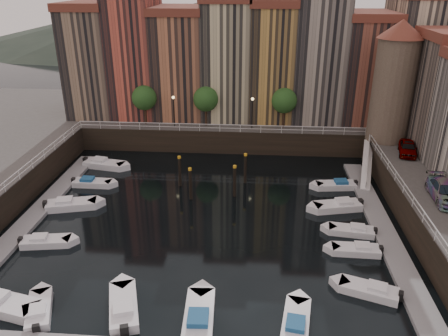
# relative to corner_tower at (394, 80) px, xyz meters

# --- Properties ---
(ground) EXTENTS (200.00, 200.00, 0.00)m
(ground) POSITION_rel_corner_tower_xyz_m (-20.00, -14.50, -10.19)
(ground) COLOR black
(ground) RESTS_ON ground
(quay_far) EXTENTS (80.00, 20.00, 3.00)m
(quay_far) POSITION_rel_corner_tower_xyz_m (-20.00, 11.50, -8.69)
(quay_far) COLOR black
(quay_far) RESTS_ON ground
(dock_left) EXTENTS (2.00, 28.00, 0.35)m
(dock_left) POSITION_rel_corner_tower_xyz_m (-36.20, -15.50, -10.02)
(dock_left) COLOR gray
(dock_left) RESTS_ON ground
(dock_right) EXTENTS (2.00, 28.00, 0.35)m
(dock_right) POSITION_rel_corner_tower_xyz_m (-3.80, -15.50, -10.02)
(dock_right) COLOR gray
(dock_right) RESTS_ON ground
(mountains) EXTENTS (145.00, 100.00, 18.00)m
(mountains) POSITION_rel_corner_tower_xyz_m (-18.28, 95.50, -2.28)
(mountains) COLOR #2D382D
(mountains) RESTS_ON ground
(far_terrace) EXTENTS (48.70, 10.30, 17.50)m
(far_terrace) POSITION_rel_corner_tower_xyz_m (-16.69, 9.00, 0.76)
(far_terrace) COLOR #876E56
(far_terrace) RESTS_ON quay_far
(corner_tower) EXTENTS (5.20, 5.20, 13.80)m
(corner_tower) POSITION_rel_corner_tower_xyz_m (0.00, 0.00, 0.00)
(corner_tower) COLOR #6B5B4C
(corner_tower) RESTS_ON quay_right
(promenade_trees) EXTENTS (21.20, 3.20, 5.20)m
(promenade_trees) POSITION_rel_corner_tower_xyz_m (-21.33, 3.70, -3.61)
(promenade_trees) COLOR black
(promenade_trees) RESTS_ON quay_far
(street_lamps) EXTENTS (10.36, 0.36, 4.18)m
(street_lamps) POSITION_rel_corner_tower_xyz_m (-21.00, 2.70, -4.30)
(street_lamps) COLOR black
(street_lamps) RESTS_ON quay_far
(railings) EXTENTS (36.08, 34.04, 0.52)m
(railings) POSITION_rel_corner_tower_xyz_m (-20.00, -9.62, -6.41)
(railings) COLOR white
(railings) RESTS_ON ground
(gangway) EXTENTS (2.78, 8.32, 3.73)m
(gangway) POSITION_rel_corner_tower_xyz_m (-2.90, -4.50, -8.28)
(gangway) COLOR white
(gangway) RESTS_ON ground
(mooring_pilings) EXTENTS (7.38, 4.66, 3.78)m
(mooring_pilings) POSITION_rel_corner_tower_xyz_m (-19.85, -9.12, -8.54)
(mooring_pilings) COLOR black
(mooring_pilings) RESTS_ON ground
(boat_left_0) EXTENTS (5.32, 2.92, 1.19)m
(boat_left_0) POSITION_rel_corner_tower_xyz_m (-32.40, -28.26, -9.79)
(boat_left_0) COLOR white
(boat_left_0) RESTS_ON ground
(boat_left_1) EXTENTS (4.37, 2.15, 0.98)m
(boat_left_1) POSITION_rel_corner_tower_xyz_m (-33.06, -20.45, -9.86)
(boat_left_1) COLOR white
(boat_left_1) RESTS_ON ground
(boat_left_2) EXTENTS (5.15, 2.95, 1.15)m
(boat_left_2) POSITION_rel_corner_tower_xyz_m (-33.48, -14.00, -9.81)
(boat_left_2) COLOR white
(boat_left_2) RESTS_ON ground
(boat_left_3) EXTENTS (4.39, 1.66, 1.01)m
(boat_left_3) POSITION_rel_corner_tower_xyz_m (-33.17, -8.91, -9.86)
(boat_left_3) COLOR white
(boat_left_3) RESTS_ON ground
(boat_left_4) EXTENTS (5.30, 2.73, 1.19)m
(boat_left_4) POSITION_rel_corner_tower_xyz_m (-33.52, -3.90, -9.79)
(boat_left_4) COLOR white
(boat_left_4) RESTS_ON ground
(boat_right_0) EXTENTS (4.45, 2.85, 1.00)m
(boat_right_0) POSITION_rel_corner_tower_xyz_m (-6.92, -24.76, -9.86)
(boat_right_0) COLOR white
(boat_right_0) RESTS_ON ground
(boat_right_1) EXTENTS (4.12, 1.59, 0.94)m
(boat_right_1) POSITION_rel_corner_tower_xyz_m (-6.84, -19.64, -9.88)
(boat_right_1) COLOR white
(boat_right_1) RESTS_ON ground
(boat_right_2) EXTENTS (4.23, 1.99, 0.95)m
(boat_right_2) POSITION_rel_corner_tower_xyz_m (-6.65, -16.67, -9.87)
(boat_right_2) COLOR white
(boat_right_2) RESTS_ON ground
(boat_right_3) EXTENTS (5.01, 2.77, 1.12)m
(boat_right_3) POSITION_rel_corner_tower_xyz_m (-7.16, -12.26, -9.82)
(boat_right_3) COLOR white
(boat_right_3) RESTS_ON ground
(boat_right_4) EXTENTS (4.52, 2.10, 1.02)m
(boat_right_4) POSITION_rel_corner_tower_xyz_m (-6.59, -7.48, -9.85)
(boat_right_4) COLOR white
(boat_right_4) RESTS_ON ground
(boat_near_0) EXTENTS (2.82, 4.22, 0.95)m
(boat_near_0) POSITION_rel_corner_tower_xyz_m (-29.68, -28.57, -9.87)
(boat_near_0) COLOR white
(boat_near_0) RESTS_ON ground
(boat_near_1) EXTENTS (3.22, 5.17, 1.16)m
(boat_near_1) POSITION_rel_corner_tower_xyz_m (-24.04, -27.94, -9.80)
(boat_near_1) COLOR white
(boat_near_1) RESTS_ON ground
(boat_near_2) EXTENTS (2.18, 5.32, 1.21)m
(boat_near_2) POSITION_rel_corner_tower_xyz_m (-18.81, -28.54, -9.79)
(boat_near_2) COLOR white
(boat_near_2) RESTS_ON ground
(boat_near_3) EXTENTS (2.36, 4.78, 1.07)m
(boat_near_3) POSITION_rel_corner_tower_xyz_m (-12.49, -28.52, -9.83)
(boat_near_3) COLOR white
(boat_near_3) RESTS_ON ground
(car_a) EXTENTS (2.73, 4.69, 1.50)m
(car_a) POSITION_rel_corner_tower_xyz_m (1.12, -4.73, -6.44)
(car_a) COLOR gray
(car_a) RESTS_ON quay_right
(car_c) EXTENTS (2.48, 5.53, 1.58)m
(car_c) POSITION_rel_corner_tower_xyz_m (1.10, -15.41, -6.41)
(car_c) COLOR gray
(car_c) RESTS_ON quay_right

